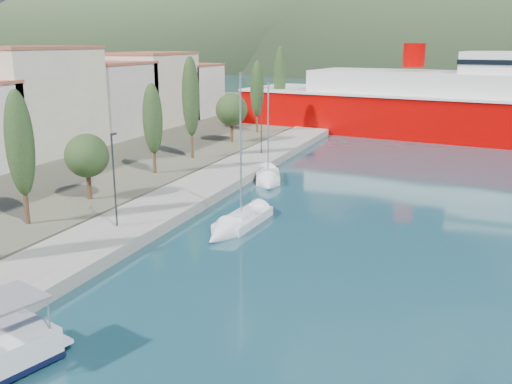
% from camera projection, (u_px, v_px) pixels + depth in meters
% --- Properties ---
extents(ground, '(1400.00, 1400.00, 0.00)m').
position_uv_depth(ground, '(420.00, 97.00, 131.47)').
color(ground, '#1B4550').
extents(quay, '(5.00, 88.00, 0.80)m').
position_uv_depth(quay, '(209.00, 184.00, 49.65)').
color(quay, gray).
rests_on(quay, ground).
extents(town_buildings, '(9.20, 69.20, 11.30)m').
position_uv_depth(town_buildings, '(70.00, 103.00, 66.14)').
color(town_buildings, beige).
rests_on(town_buildings, land_strip).
extents(tree_row, '(3.82, 62.52, 11.12)m').
position_uv_depth(tree_row, '(186.00, 111.00, 57.05)').
color(tree_row, '#47301E').
rests_on(tree_row, land_strip).
extents(lamp_posts, '(0.15, 45.96, 6.06)m').
position_uv_depth(lamp_posts, '(138.00, 168.00, 38.73)').
color(lamp_posts, '#2D2D33').
rests_on(lamp_posts, quay).
extents(sailboat_near, '(2.54, 7.98, 11.32)m').
position_uv_depth(sailboat_near, '(231.00, 228.00, 38.38)').
color(sailboat_near, silver).
rests_on(sailboat_near, ground).
extents(sailboat_mid, '(4.34, 6.97, 9.77)m').
position_uv_depth(sailboat_mid, '(268.00, 181.00, 51.25)').
color(sailboat_mid, silver).
rests_on(sailboat_mid, ground).
extents(ferry, '(66.31, 23.08, 12.91)m').
position_uv_depth(ferry, '(481.00, 109.00, 74.28)').
color(ferry, '#AC0000').
rests_on(ferry, ground).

